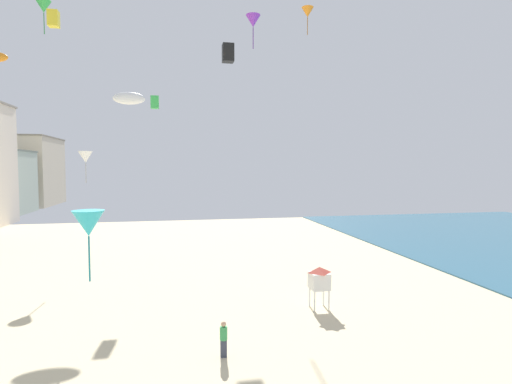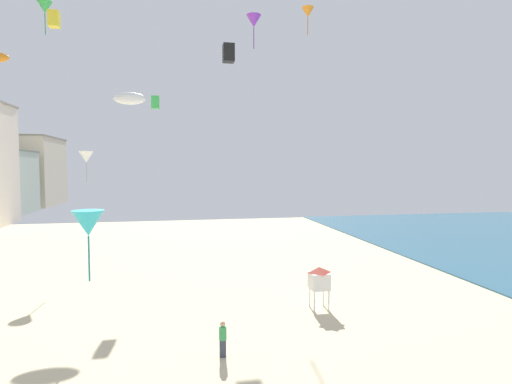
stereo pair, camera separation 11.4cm
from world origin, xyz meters
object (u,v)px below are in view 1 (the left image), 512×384
Objects in this scene: kite_white_delta at (86,157)px; kite_yellow_box at (53,19)px; kite_green_box_2 at (155,102)px; kite_black_box at (228,53)px; kite_flyer at (224,337)px; kite_purple_delta at (253,21)px; lifeguard_stand at (319,278)px; kite_white_parafoil at (129,98)px; kite_orange_delta at (308,12)px; kite_green_delta at (44,7)px; kite_cyan_delta at (88,223)px.

kite_yellow_box is at bearing -95.52° from kite_white_delta.
kite_green_box_2 reaches higher than kite_white_delta.
kite_black_box is 1.53× the size of kite_yellow_box.
kite_flyer is at bearing -79.39° from kite_green_box_2.
kite_purple_delta is at bearing 22.98° from kite_white_delta.
kite_purple_delta is at bearing 91.11° from lifeguard_stand.
kite_purple_delta is 21.31m from kite_yellow_box.
kite_green_box_2 is 0.42× the size of kite_white_parafoil.
kite_orange_delta is at bearing -0.36° from kite_yellow_box.
kite_orange_delta is (22.20, -13.32, -3.74)m from kite_green_delta.
kite_yellow_box is at bearing 112.17° from kite_cyan_delta.
kite_flyer is 0.46× the size of kite_cyan_delta.
lifeguard_stand is at bearing 94.81° from kite_flyer.
kite_black_box reaches higher than kite_green_box_2.
kite_cyan_delta is at bearing -78.50° from kite_white_delta.
kite_yellow_box reaches higher than kite_flyer.
kite_flyer is 1.50× the size of kite_green_box_2.
kite_green_delta is at bearing 136.16° from kite_white_parafoil.
kite_yellow_box is (-9.96, 12.48, 17.64)m from kite_flyer.
kite_black_box reaches higher than kite_white_parafoil.
kite_orange_delta reaches higher than kite_black_box.
kite_flyer is 1.54× the size of kite_yellow_box.
kite_green_box_2 is at bearing 49.35° from kite_yellow_box.
kite_white_delta is (-5.66, -1.16, -4.89)m from kite_green_box_2.
kite_flyer is at bearing -72.03° from kite_white_parafoil.
kite_purple_delta is at bearing 28.78° from kite_green_box_2.
kite_green_delta is 20.50m from kite_purple_delta.
kite_cyan_delta is 1.34× the size of kite_white_delta.
kite_yellow_box reaches higher than kite_white_delta.
kite_yellow_box is (-16.39, 7.31, 16.72)m from lifeguard_stand.
kite_flyer is 0.52× the size of kite_green_delta.
lifeguard_stand is 29.81m from kite_purple_delta.
kite_cyan_delta is 1.75× the size of kite_orange_delta.
kite_black_box is 0.47× the size of kite_purple_delta.
kite_cyan_delta reaches higher than lifeguard_stand.
kite_green_delta is at bearing 150.66° from kite_green_box_2.
kite_green_box_2 is at bearing 147.61° from kite_orange_delta.
kite_green_box_2 is 3.04m from kite_white_parafoil.
lifeguard_stand is 0.71× the size of kite_cyan_delta.
kite_white_delta is (-3.08, 15.14, 3.64)m from kite_cyan_delta.
kite_white_delta is at bearing 160.19° from kite_orange_delta.
kite_white_delta is at bearing 162.57° from kite_white_parafoil.
kite_white_parafoil is (3.71, -1.16, 4.80)m from kite_white_delta.
kite_flyer is at bearing -98.22° from kite_black_box.
kite_flyer is 8.66m from kite_cyan_delta.
kite_orange_delta reaches higher than kite_cyan_delta.
kite_white_delta is at bearing -173.47° from kite_black_box.
kite_white_parafoil reaches higher than kite_white_delta.
lifeguard_stand is 0.96× the size of kite_white_delta.
kite_white_delta is at bearing -157.02° from kite_purple_delta.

